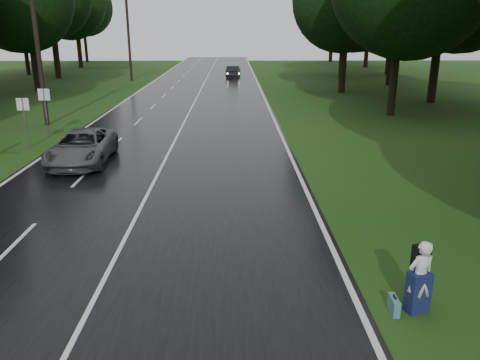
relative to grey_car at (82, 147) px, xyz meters
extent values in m
plane|color=#224213|center=(3.60, -10.24, -0.75)|extent=(160.00, 160.00, 0.00)
cube|color=black|center=(3.60, 9.76, -0.73)|extent=(12.00, 140.00, 0.04)
cube|color=silver|center=(3.60, 9.76, -0.71)|extent=(0.12, 140.00, 0.01)
imported|color=#4D5052|center=(0.00, 0.00, 0.00)|extent=(2.59, 5.23, 1.43)
imported|color=black|center=(6.76, 38.33, -0.04)|extent=(1.82, 4.22, 1.35)
imported|color=silver|center=(10.60, -11.79, 0.07)|extent=(0.68, 0.54, 1.64)
cube|color=#161D4A|center=(10.60, -11.79, -0.29)|extent=(0.53, 0.42, 0.92)
cube|color=black|center=(10.67, -11.56, 0.43)|extent=(0.41, 0.29, 0.52)
cube|color=teal|center=(10.10, -11.84, -0.58)|extent=(0.16, 0.50, 0.35)
camera|label=1|loc=(6.70, -20.54, 5.03)|focal=35.50mm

